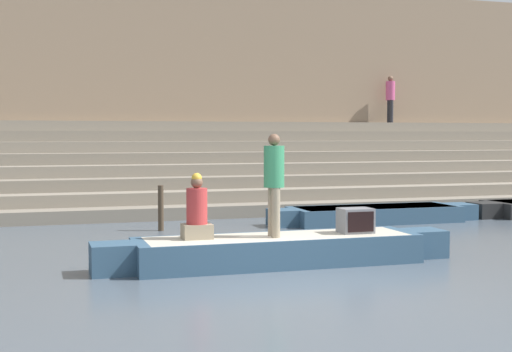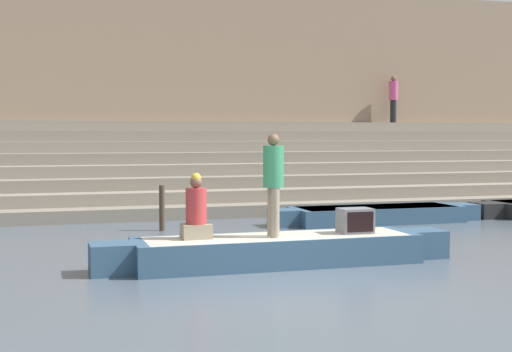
{
  "view_description": "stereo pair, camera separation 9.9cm",
  "coord_description": "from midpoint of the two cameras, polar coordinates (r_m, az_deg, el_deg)",
  "views": [
    {
      "loc": [
        -3.38,
        -8.81,
        2.09
      ],
      "look_at": [
        0.33,
        3.13,
        1.36
      ],
      "focal_mm": 50.0,
      "sensor_mm": 36.0,
      "label": 1
    },
    {
      "loc": [
        -3.29,
        -8.84,
        2.09
      ],
      "look_at": [
        0.33,
        3.13,
        1.36
      ],
      "focal_mm": 50.0,
      "sensor_mm": 36.0,
      "label": 2
    }
  ],
  "objects": [
    {
      "name": "tv_set",
      "position": [
        11.93,
        8.19,
        -3.55
      ],
      "size": [
        0.54,
        0.41,
        0.41
      ],
      "rotation": [
        0.0,
        0.0,
        0.14
      ],
      "color": "slate",
      "rests_on": "rowboat_main"
    },
    {
      "name": "ground_plane",
      "position": [
        9.66,
        3.86,
        -9.18
      ],
      "size": [
        120.0,
        120.0,
        0.0
      ],
      "primitive_type": "plane",
      "color": "#4C5660"
    },
    {
      "name": "moored_boat_shore",
      "position": [
        17.22,
        9.78,
        -3.01
      ],
      "size": [
        5.25,
        1.32,
        0.38
      ],
      "rotation": [
        0.0,
        0.0,
        0.04
      ],
      "color": "#33516B",
      "rests_on": "ground"
    },
    {
      "name": "person_rowing",
      "position": [
        11.17,
        -4.56,
        -2.92
      ],
      "size": [
        0.46,
        0.36,
        1.03
      ],
      "rotation": [
        0.0,
        0.0,
        0.19
      ],
      "color": "gray",
      "rests_on": "rowboat_main"
    },
    {
      "name": "person_on_steps",
      "position": [
        25.82,
        11.04,
        6.33
      ],
      "size": [
        0.32,
        0.32,
        1.65
      ],
      "rotation": [
        0.0,
        0.0,
        0.9
      ],
      "color": "#28282D",
      "rests_on": "ghat_steps"
    },
    {
      "name": "mooring_post",
      "position": [
        15.65,
        -7.35,
        -2.55
      ],
      "size": [
        0.12,
        0.12,
        0.99
      ],
      "primitive_type": "cylinder",
      "color": "#473828",
      "rests_on": "ground"
    },
    {
      "name": "ghat_steps",
      "position": [
        21.31,
        -7.77,
        0.06
      ],
      "size": [
        36.0,
        6.15,
        2.52
      ],
      "color": "gray",
      "rests_on": "ground"
    },
    {
      "name": "rowboat_main",
      "position": [
        11.51,
        1.98,
        -5.89
      ],
      "size": [
        5.91,
        1.28,
        0.46
      ],
      "rotation": [
        0.0,
        0.0,
        0.01
      ],
      "color": "#33516B",
      "rests_on": "ground"
    },
    {
      "name": "back_wall",
      "position": [
        24.06,
        -8.87,
        6.68
      ],
      "size": [
        34.2,
        1.28,
        7.09
      ],
      "color": "#937A60",
      "rests_on": "ground"
    },
    {
      "name": "person_standing",
      "position": [
        11.29,
        1.65,
        -0.13
      ],
      "size": [
        0.33,
        0.33,
        1.64
      ],
      "rotation": [
        0.0,
        0.0,
        0.26
      ],
      "color": "gray",
      "rests_on": "rowboat_main"
    }
  ]
}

